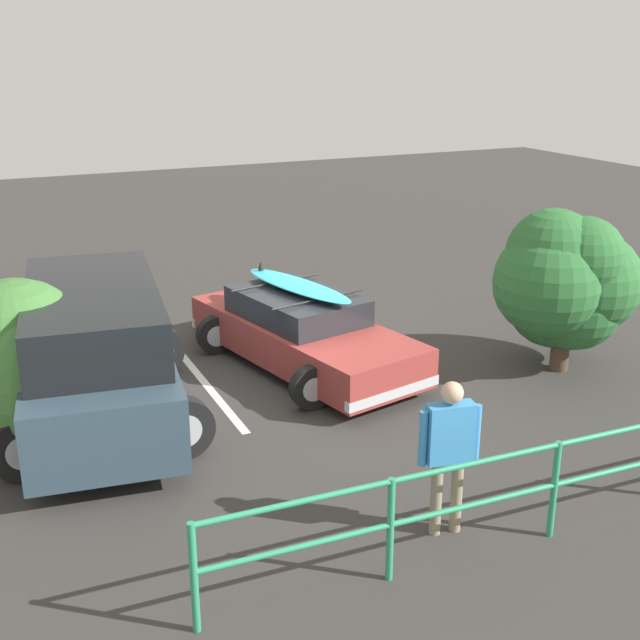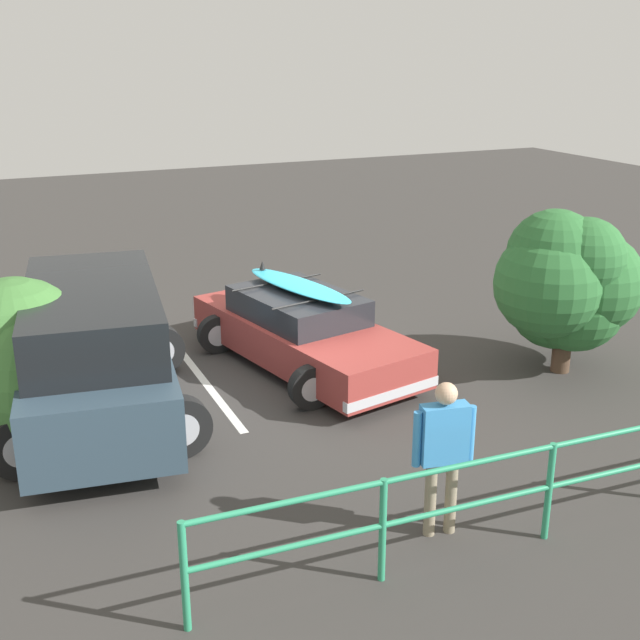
% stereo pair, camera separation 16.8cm
% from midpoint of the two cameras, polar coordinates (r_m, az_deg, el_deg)
% --- Properties ---
extents(ground_plane, '(44.00, 44.00, 0.02)m').
position_cam_midpoint_polar(ground_plane, '(12.29, -3.04, -3.95)').
color(ground_plane, '#383533').
rests_on(ground_plane, ground).
extents(parking_stripe, '(0.12, 3.63, 0.00)m').
position_cam_midpoint_polar(parking_stripe, '(12.11, -8.57, -4.46)').
color(parking_stripe, silver).
rests_on(parking_stripe, ground).
extents(sedan_car, '(2.77, 4.53, 1.44)m').
position_cam_midpoint_polar(sedan_car, '(12.43, -1.66, -0.79)').
color(sedan_car, '#9E3833').
rests_on(sedan_car, ground).
extents(suv_car, '(2.94, 4.83, 1.86)m').
position_cam_midpoint_polar(suv_car, '(10.92, -16.04, -2.25)').
color(suv_car, '#334756').
rests_on(suv_car, ground).
extents(person_bystander, '(0.64, 0.27, 1.68)m').
position_cam_midpoint_polar(person_bystander, '(8.15, 8.59, -8.73)').
color(person_bystander, gray).
rests_on(person_bystander, ground).
extents(railing_fence, '(7.45, 0.37, 1.07)m').
position_cam_midpoint_polar(railing_fence, '(8.45, 15.86, -10.49)').
color(railing_fence, '#2D9366').
rests_on(railing_fence, ground).
extents(bush_near_left, '(2.32, 2.08, 2.55)m').
position_cam_midpoint_polar(bush_near_left, '(12.57, 16.66, 2.37)').
color(bush_near_left, '#4C3828').
rests_on(bush_near_left, ground).
extents(bush_near_right, '(2.49, 2.34, 2.18)m').
position_cam_midpoint_polar(bush_near_right, '(10.56, -19.25, -3.61)').
color(bush_near_right, '#4C3828').
rests_on(bush_near_right, ground).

